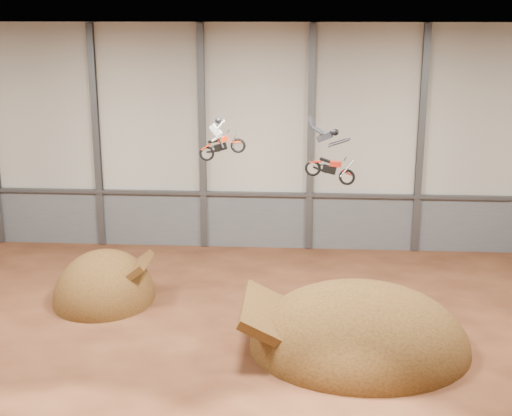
% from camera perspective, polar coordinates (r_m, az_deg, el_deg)
% --- Properties ---
extents(floor, '(40.00, 40.00, 0.00)m').
position_cam_1_polar(floor, '(32.14, -1.75, -11.71)').
color(floor, '#442112').
rests_on(floor, ground).
extents(back_wall, '(40.00, 0.10, 14.00)m').
position_cam_1_polar(back_wall, '(44.17, 0.03, 5.55)').
color(back_wall, beige).
rests_on(back_wall, ground).
extents(ceiling, '(40.00, 40.00, 0.00)m').
position_cam_1_polar(ceiling, '(28.53, -2.00, 14.10)').
color(ceiling, black).
rests_on(ceiling, back_wall).
extents(lower_band_back, '(39.80, 0.18, 3.50)m').
position_cam_1_polar(lower_band_back, '(45.30, 0.02, -1.02)').
color(lower_band_back, '#5B5E63').
rests_on(lower_band_back, ground).
extents(steel_rail, '(39.80, 0.35, 0.20)m').
position_cam_1_polar(steel_rail, '(44.66, 0.01, 1.14)').
color(steel_rail, '#47494F').
rests_on(steel_rail, lower_band_back).
extents(steel_column_1, '(0.40, 0.36, 13.90)m').
position_cam_1_polar(steel_column_1, '(45.72, -12.65, 5.52)').
color(steel_column_1, '#47494F').
rests_on(steel_column_1, ground).
extents(steel_column_2, '(0.40, 0.36, 13.90)m').
position_cam_1_polar(steel_column_2, '(44.31, -4.31, 5.54)').
color(steel_column_2, '#47494F').
rests_on(steel_column_2, ground).
extents(steel_column_3, '(0.40, 0.36, 13.90)m').
position_cam_1_polar(steel_column_3, '(43.88, 4.38, 5.44)').
color(steel_column_3, '#47494F').
rests_on(steel_column_3, ground).
extents(steel_column_4, '(0.40, 0.36, 13.90)m').
position_cam_1_polar(steel_column_4, '(44.46, 13.04, 5.21)').
color(steel_column_4, '#47494F').
rests_on(steel_column_4, ground).
extents(takeoff_ramp, '(5.25, 6.06, 5.25)m').
position_cam_1_polar(takeoff_ramp, '(38.65, -11.99, -7.16)').
color(takeoff_ramp, '#3D250F').
rests_on(takeoff_ramp, ground).
extents(landing_ramp, '(9.92, 8.77, 5.72)m').
position_cam_1_polar(landing_ramp, '(33.15, 8.22, -10.97)').
color(landing_ramp, '#3D250F').
rests_on(landing_ramp, ground).
extents(fmx_rider_a, '(2.62, 0.86, 2.46)m').
position_cam_1_polar(fmx_rider_a, '(32.55, -2.56, 5.82)').
color(fmx_rider_a, red).
extents(fmx_rider_b, '(3.68, 1.51, 3.24)m').
position_cam_1_polar(fmx_rider_b, '(32.37, 5.84, 4.52)').
color(fmx_rider_b, '#B12113').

